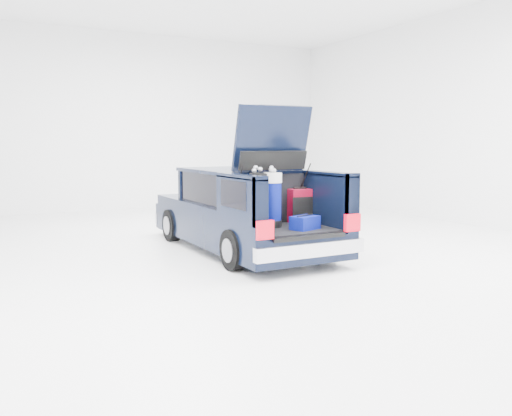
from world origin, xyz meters
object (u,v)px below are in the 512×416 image
red_suitcase (300,206)px  black_golf_bag (257,202)px  blue_golf_bag (273,199)px  car (240,212)px  blue_duffel (305,223)px

red_suitcase → black_golf_bag: size_ratio=0.61×
blue_golf_bag → red_suitcase: bearing=33.8°
car → blue_duffel: bearing=-84.2°
blue_golf_bag → car: bearing=100.8°
car → blue_golf_bag: (-0.12, -1.40, 0.36)m
black_golf_bag → blue_duffel: 0.80m
black_golf_bag → blue_golf_bag: bearing=26.9°
red_suitcase → blue_duffel: 0.73m
blue_golf_bag → blue_duffel: bearing=-38.8°
red_suitcase → black_golf_bag: (-1.00, -0.40, 0.16)m
black_golf_bag → blue_duffel: size_ratio=1.95×
car → red_suitcase: (0.50, -1.19, 0.20)m
black_golf_bag → blue_golf_bag: blue_golf_bag is taller
car → black_golf_bag: bearing=-107.4°
car → blue_golf_bag: car is taller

